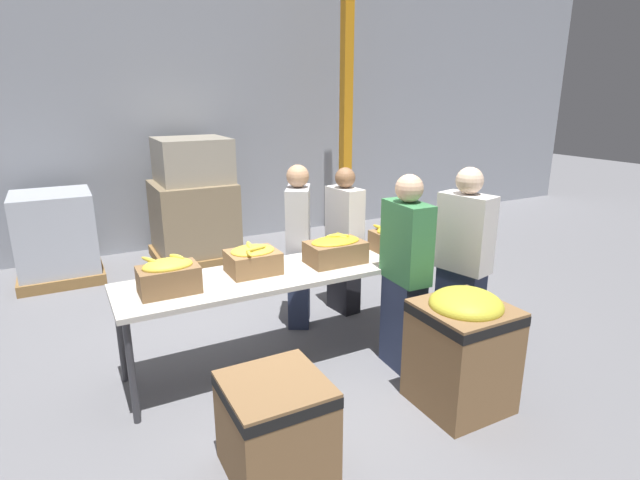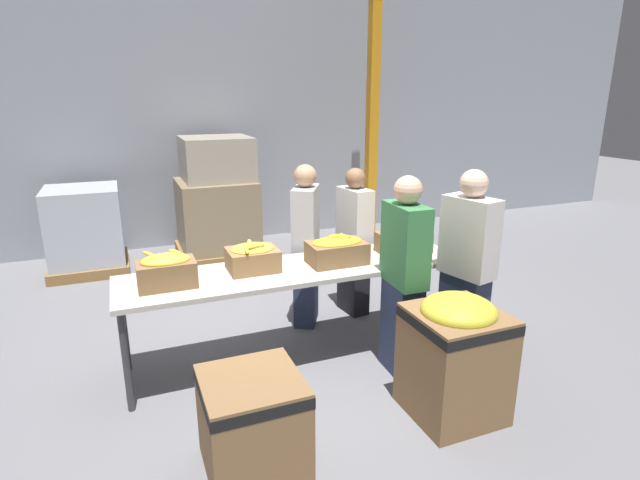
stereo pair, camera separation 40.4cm
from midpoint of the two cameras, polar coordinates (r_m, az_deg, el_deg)
The scene contains 17 objects.
ground_plane at distance 4.47m, azimuth -5.17°, elevation -13.11°, with size 30.00×30.00×0.00m, color slate.
wall_back at distance 7.59m, azimuth -17.32°, elevation 14.23°, with size 16.00×0.08×4.00m.
sorting_table at distance 4.15m, azimuth -5.44°, elevation -3.99°, with size 2.88×0.71×0.81m.
banana_box_0 at distance 3.81m, azimuth -19.89°, elevation -3.91°, with size 0.42×0.31×0.27m.
banana_box_1 at distance 4.05m, azimuth -10.53°, elevation -2.20°, with size 0.40×0.35×0.24m.
banana_box_2 at distance 4.21m, azimuth -0.96°, elevation -1.12°, with size 0.48×0.31×0.25m.
banana_box_3 at distance 4.60m, azimuth 6.32°, elevation 0.33°, with size 0.46×0.32×0.25m.
volunteer_0 at distance 4.78m, azimuth -4.88°, elevation -0.88°, with size 0.39×0.47×1.57m.
volunteer_1 at distance 4.00m, azimuth 6.84°, elevation -4.12°, with size 0.24×0.44×1.62m.
volunteer_2 at distance 5.06m, azimuth 0.52°, elevation -0.23°, with size 0.25×0.42×1.50m.
volunteer_3 at distance 4.28m, azimuth 13.41°, elevation -2.89°, with size 0.32×0.48×1.64m.
donation_bin_0 at distance 3.16m, azimuth -8.95°, elevation -20.09°, with size 0.58×0.58×0.61m.
donation_bin_1 at distance 3.71m, azimuth 12.93°, elevation -11.75°, with size 0.61×0.61×0.89m.
support_pillar at distance 7.66m, azimuth 1.45°, elevation 14.96°, with size 0.15×0.15×4.00m.
pallet_stack_0 at distance 6.88m, azimuth -29.44°, elevation 0.21°, with size 0.94×0.94×1.07m.
pallet_stack_1 at distance 7.00m, azimuth -15.70°, elevation 4.37°, with size 0.98×0.98×1.64m.
pallet_stack_2 at distance 7.00m, azimuth -15.78°, elevation 1.96°, with size 1.10×1.10×1.06m.
Camera 1 is at (-1.65, -3.52, 2.20)m, focal length 28.00 mm.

